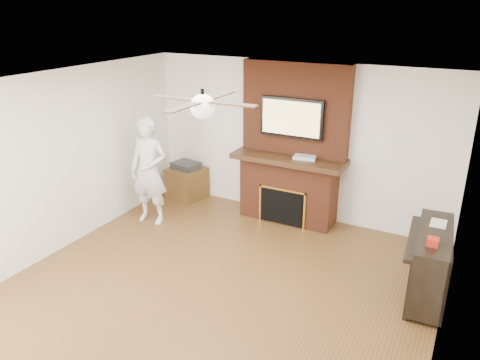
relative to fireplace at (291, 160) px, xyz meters
The scene contains 11 objects.
room_shell 2.56m from the fireplace, 90.00° to the right, with size 5.36×5.86×2.86m.
fireplace is the anchor object (origin of this frame).
tv 0.69m from the fireplace, 90.00° to the right, with size 1.00×0.08×0.60m.
ceiling_fan 2.88m from the fireplace, 90.00° to the right, with size 1.21×1.21×0.31m.
person 2.23m from the fireplace, 149.03° to the right, with size 0.63×0.42×1.71m, color silver.
side_table 2.07m from the fireplace, behind, with size 0.67×0.67×0.66m.
piano 2.68m from the fireplace, 28.91° to the right, with size 0.56×1.32×0.94m.
cable_box 0.30m from the fireplace, 20.19° to the right, with size 0.34×0.19×0.05m, color silver.
candle_orange 0.98m from the fireplace, 123.78° to the right, with size 0.07×0.07×0.14m, color #D75919.
candle_green 0.96m from the fireplace, 68.62° to the right, with size 0.07×0.07×0.09m, color #5F8D38.
candle_cream 0.96m from the fireplace, 84.61° to the right, with size 0.08×0.08×0.11m, color beige.
Camera 1 is at (2.53, -4.01, 3.32)m, focal length 35.00 mm.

